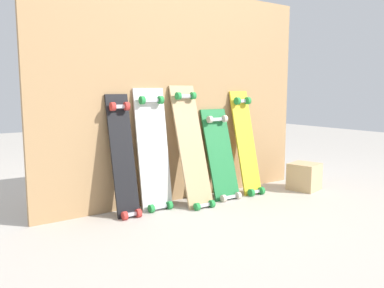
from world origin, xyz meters
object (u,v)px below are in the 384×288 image
(skateboard_black, at_px, (123,160))
(skateboard_white, at_px, (154,154))
(skateboard_natural, at_px, (192,151))
(skateboard_green, at_px, (221,158))
(wooden_crate, at_px, (304,176))
(skateboard_yellow, at_px, (247,146))

(skateboard_black, height_order, skateboard_white, skateboard_white)
(skateboard_white, xyz_separation_m, skateboard_natural, (0.28, -0.08, 0.01))
(skateboard_black, relative_size, skateboard_white, 0.96)
(skateboard_green, bearing_deg, wooden_crate, -16.61)
(skateboard_black, relative_size, skateboard_green, 1.16)
(skateboard_yellow, bearing_deg, skateboard_white, 176.82)
(skateboard_black, bearing_deg, skateboard_green, -1.54)
(skateboard_white, relative_size, wooden_crate, 4.08)
(skateboard_white, height_order, skateboard_yellow, skateboard_white)
(skateboard_black, height_order, skateboard_green, skateboard_black)
(skateboard_natural, relative_size, skateboard_yellow, 1.05)
(skateboard_natural, xyz_separation_m, skateboard_green, (0.30, 0.03, -0.09))
(skateboard_natural, bearing_deg, skateboard_white, 164.76)
(skateboard_white, bearing_deg, skateboard_black, -174.35)
(skateboard_yellow, relative_size, wooden_crate, 3.99)
(skateboard_natural, distance_m, wooden_crate, 1.09)
(skateboard_black, xyz_separation_m, skateboard_yellow, (1.09, -0.02, 0.01))
(skateboard_natural, distance_m, skateboard_yellow, 0.57)
(skateboard_black, bearing_deg, skateboard_yellow, -1.20)
(skateboard_white, distance_m, skateboard_green, 0.59)
(skateboard_black, distance_m, skateboard_white, 0.25)
(skateboard_white, bearing_deg, skateboard_yellow, -3.18)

